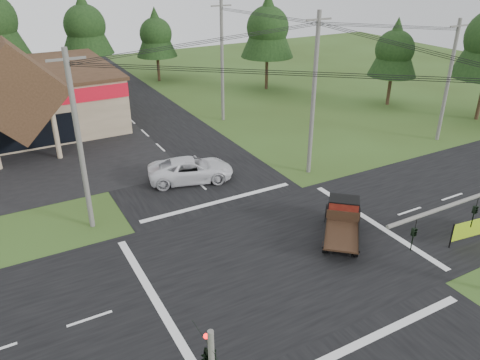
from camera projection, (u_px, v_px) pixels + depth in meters
ground at (277, 256)px, 25.27m from camera, size 120.00×120.00×0.00m
road_ns at (277, 256)px, 25.26m from camera, size 12.00×120.00×0.02m
road_ew at (277, 256)px, 25.26m from camera, size 120.00×12.00×0.02m
traffic_signal_corner at (209, 349)px, 14.69m from camera, size 0.53×2.48×4.40m
utility_pole_nw at (79, 142)px, 25.72m from camera, size 2.00×0.30×10.50m
utility_pole_ne at (314, 95)px, 32.50m from camera, size 2.00×0.30×11.50m
utility_pole_far at (448, 80)px, 38.90m from camera, size 2.00×0.30×10.20m
utility_pole_n at (222, 61)px, 43.58m from camera, size 2.00×0.30×11.20m
tree_row_d at (84, 23)px, 55.11m from camera, size 6.16×6.16×11.11m
tree_row_e at (156, 32)px, 57.62m from camera, size 5.04×5.04×9.09m
tree_side_ne at (268, 25)px, 53.54m from camera, size 6.16×6.16×11.11m
tree_side_e_near at (395, 48)px, 48.17m from camera, size 5.04×5.04×9.09m
antique_flatbed_truck at (342, 223)px, 26.31m from camera, size 4.84×5.10×2.13m
white_pickup at (191, 170)px, 33.40m from camera, size 6.56×4.31×1.68m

